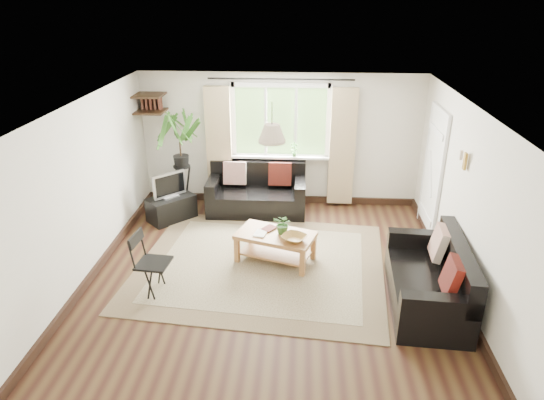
# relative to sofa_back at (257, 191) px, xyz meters

# --- Properties ---
(floor) EXTENTS (5.50, 5.50, 0.00)m
(floor) POSITION_rel_sofa_back_xyz_m (0.40, -2.26, -0.41)
(floor) COLOR black
(floor) RESTS_ON ground
(ceiling) EXTENTS (5.50, 5.50, 0.00)m
(ceiling) POSITION_rel_sofa_back_xyz_m (0.40, -2.26, 1.99)
(ceiling) COLOR white
(ceiling) RESTS_ON floor
(wall_back) EXTENTS (5.00, 0.02, 2.40)m
(wall_back) POSITION_rel_sofa_back_xyz_m (0.40, 0.49, 0.79)
(wall_back) COLOR silver
(wall_back) RESTS_ON floor
(wall_front) EXTENTS (5.00, 0.02, 2.40)m
(wall_front) POSITION_rel_sofa_back_xyz_m (0.40, -5.01, 0.79)
(wall_front) COLOR silver
(wall_front) RESTS_ON floor
(wall_left) EXTENTS (0.02, 5.50, 2.40)m
(wall_left) POSITION_rel_sofa_back_xyz_m (-2.10, -2.26, 0.79)
(wall_left) COLOR silver
(wall_left) RESTS_ON floor
(wall_right) EXTENTS (0.02, 5.50, 2.40)m
(wall_right) POSITION_rel_sofa_back_xyz_m (2.90, -2.26, 0.79)
(wall_right) COLOR silver
(wall_right) RESTS_ON floor
(rug) EXTENTS (3.78, 3.33, 0.02)m
(rug) POSITION_rel_sofa_back_xyz_m (0.23, -1.84, -0.40)
(rug) COLOR #BCB592
(rug) RESTS_ON floor
(window) EXTENTS (2.50, 0.16, 2.16)m
(window) POSITION_rel_sofa_back_xyz_m (0.40, 0.45, 1.14)
(window) COLOR white
(window) RESTS_ON wall_back
(door) EXTENTS (0.06, 0.96, 2.06)m
(door) POSITION_rel_sofa_back_xyz_m (2.87, -0.56, 0.59)
(door) COLOR silver
(door) RESTS_ON wall_right
(corner_shelf) EXTENTS (0.50, 0.50, 0.34)m
(corner_shelf) POSITION_rel_sofa_back_xyz_m (-1.85, 0.24, 1.48)
(corner_shelf) COLOR black
(corner_shelf) RESTS_ON wall_back
(pendant_lamp) EXTENTS (0.36, 0.36, 0.54)m
(pendant_lamp) POSITION_rel_sofa_back_xyz_m (0.40, -1.86, 1.64)
(pendant_lamp) COLOR beige
(pendant_lamp) RESTS_ON ceiling
(wall_sconce) EXTENTS (0.12, 0.12, 0.28)m
(wall_sconce) POSITION_rel_sofa_back_xyz_m (2.83, -1.96, 1.33)
(wall_sconce) COLOR beige
(wall_sconce) RESTS_ON wall_right
(sofa_back) EXTENTS (1.73, 0.87, 0.81)m
(sofa_back) POSITION_rel_sofa_back_xyz_m (0.00, 0.00, 0.00)
(sofa_back) COLOR black
(sofa_back) RESTS_ON floor
(sofa_right) EXTENTS (1.79, 0.98, 0.82)m
(sofa_right) POSITION_rel_sofa_back_xyz_m (2.40, -2.64, 0.00)
(sofa_right) COLOR black
(sofa_right) RESTS_ON floor
(coffee_table) EXTENTS (1.24, 0.92, 0.45)m
(coffee_table) POSITION_rel_sofa_back_xyz_m (0.44, -1.71, -0.18)
(coffee_table) COLOR #905D2F
(coffee_table) RESTS_ON floor
(table_plant) EXTENTS (0.35, 0.33, 0.30)m
(table_plant) POSITION_rel_sofa_back_xyz_m (0.55, -1.69, 0.20)
(table_plant) COLOR #356528
(table_plant) RESTS_ON coffee_table
(bowl) EXTENTS (0.46, 0.46, 0.08)m
(bowl) POSITION_rel_sofa_back_xyz_m (0.71, -1.90, 0.09)
(bowl) COLOR olive
(bowl) RESTS_ON coffee_table
(book_a) EXTENTS (0.21, 0.26, 0.02)m
(book_a) POSITION_rel_sofa_back_xyz_m (0.14, -1.71, 0.06)
(book_a) COLOR white
(book_a) RESTS_ON coffee_table
(book_b) EXTENTS (0.26, 0.27, 0.02)m
(book_b) POSITION_rel_sofa_back_xyz_m (0.27, -1.52, 0.06)
(book_b) COLOR #5E2A25
(book_b) RESTS_ON coffee_table
(tv_stand) EXTENTS (0.86, 0.86, 0.42)m
(tv_stand) POSITION_rel_sofa_back_xyz_m (-1.45, -0.41, -0.20)
(tv_stand) COLOR black
(tv_stand) RESTS_ON floor
(tv) EXTENTS (0.57, 0.57, 0.46)m
(tv) POSITION_rel_sofa_back_xyz_m (-1.45, -0.41, 0.24)
(tv) COLOR #A5A5AA
(tv) RESTS_ON tv_stand
(palm_stand) EXTENTS (0.77, 0.77, 1.79)m
(palm_stand) POSITION_rel_sofa_back_xyz_m (-1.34, 0.06, 0.49)
(palm_stand) COLOR black
(palm_stand) RESTS_ON floor
(folding_chair) EXTENTS (0.48, 0.48, 0.86)m
(folding_chair) POSITION_rel_sofa_back_xyz_m (-1.09, -2.62, 0.02)
(folding_chair) COLOR black
(folding_chair) RESTS_ON floor
(sill_plant) EXTENTS (0.14, 0.10, 0.27)m
(sill_plant) POSITION_rel_sofa_back_xyz_m (0.65, 0.37, 0.66)
(sill_plant) COLOR #2D6023
(sill_plant) RESTS_ON window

